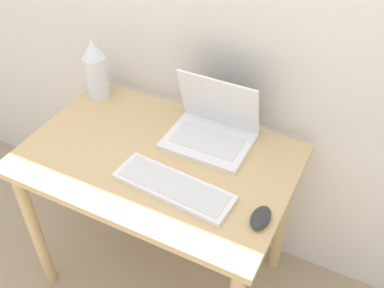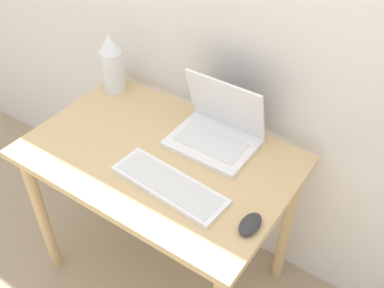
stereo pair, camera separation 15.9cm
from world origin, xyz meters
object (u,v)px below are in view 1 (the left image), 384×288
vase (95,70)px  mouse (261,218)px  keyboard (174,187)px  laptop (212,128)px

vase → mouse: bearing=-21.5°
keyboard → mouse: (0.32, 0.00, 0.00)m
laptop → keyboard: (-0.00, -0.31, -0.05)m
laptop → mouse: size_ratio=3.05×
mouse → laptop: bearing=136.1°
keyboard → vase: 0.68m
mouse → vase: 0.96m
mouse → vase: size_ratio=0.39×
mouse → vase: vase is taller
mouse → vase: bearing=158.5°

